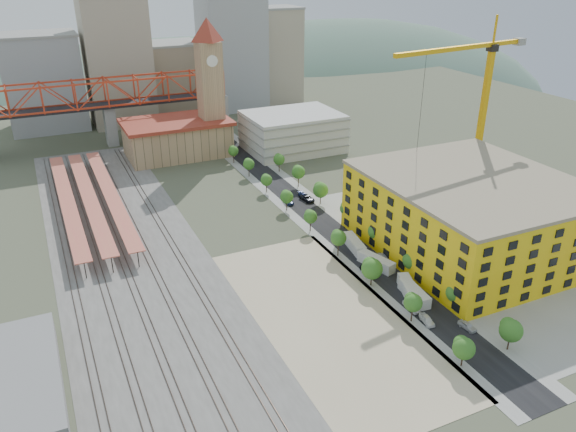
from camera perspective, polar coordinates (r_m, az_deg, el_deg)
name	(u,v)px	position (r m, az deg, el deg)	size (l,w,h in m)	color
ground	(282,247)	(142.52, -0.59, -3.16)	(400.00, 400.00, 0.00)	#474C38
ballast_strip	(125,245)	(149.01, -16.18, -2.90)	(36.00, 165.00, 0.06)	#605E59
dirt_lot	(328,317)	(116.99, 4.07, -10.15)	(28.00, 67.00, 0.06)	tan
street_asphalt	(311,213)	(160.86, 2.40, 0.28)	(12.00, 170.00, 0.06)	black
sidewalk_west	(294,217)	(158.63, 0.63, -0.08)	(3.00, 170.00, 0.04)	gray
sidewalk_east	(328,210)	(163.25, 4.12, 0.61)	(3.00, 170.00, 0.04)	gray
construction_pad	(475,245)	(150.97, 18.47, -2.84)	(50.00, 90.00, 0.06)	gray
rail_tracks	(118,246)	(148.78, -16.87, -2.98)	(26.56, 160.00, 0.18)	#382B23
platform_canopies	(89,196)	(171.97, -19.58, 1.91)	(16.00, 80.00, 4.12)	#C3684B
station_hall	(177,137)	(210.89, -11.19, 7.84)	(38.00, 24.00, 13.10)	tan
clock_tower	(209,75)	(207.09, -7.98, 14.04)	(12.00, 12.00, 52.00)	tan
parking_garage	(293,132)	(212.99, 0.46, 8.57)	(34.00, 26.00, 14.00)	silver
truss_bridge	(107,96)	(226.39, -17.95, 11.48)	(94.00, 9.60, 25.60)	gray
construction_building	(471,214)	(145.08, 18.09, 0.19)	(44.60, 50.60, 18.80)	yellow
street_trees	(328,227)	(152.93, 4.11, -1.16)	(15.40, 124.40, 8.00)	#3C6B20
skyline	(167,64)	(267.29, -12.21, 14.90)	(133.00, 46.00, 60.00)	#9EA0A3
distant_hills	(192,178)	(413.80, -9.75, 3.86)	(647.00, 264.00, 227.00)	#4C6B59
tower_crane	(478,91)	(169.76, 18.78, 11.91)	(49.11, 8.93, 52.73)	#EAA80F
site_trailer_a	(414,293)	(124.52, 12.70, -7.67)	(2.54, 9.64, 2.64)	silver
site_trailer_b	(408,289)	(125.90, 12.13, -7.23)	(2.50, 9.50, 2.60)	silver
site_trailer_c	(376,262)	(134.67, 8.94, -4.64)	(2.57, 9.78, 2.68)	silver
site_trailer_d	(354,244)	(141.99, 6.74, -2.85)	(2.57, 9.77, 2.67)	silver
car_0	(427,320)	(117.85, 13.94, -10.21)	(1.77, 4.40, 1.50)	white
car_1	(412,307)	(121.09, 12.45, -8.99)	(1.60, 4.58, 1.51)	#98979C
car_2	(369,271)	(132.14, 8.27, -5.50)	(2.52, 5.47, 1.52)	black
car_3	(288,201)	(167.00, 0.02, 1.55)	(2.20, 5.40, 1.57)	navy
car_4	(467,326)	(118.37, 17.75, -10.61)	(1.64, 4.07, 1.39)	silver
car_5	(382,258)	(137.73, 9.58, -4.27)	(1.55, 4.45, 1.47)	#A6A6AB
car_6	(307,198)	(168.80, 1.98, 1.80)	(2.59, 5.63, 1.56)	black
car_7	(304,196)	(170.90, 1.60, 2.07)	(1.90, 4.68, 1.36)	navy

